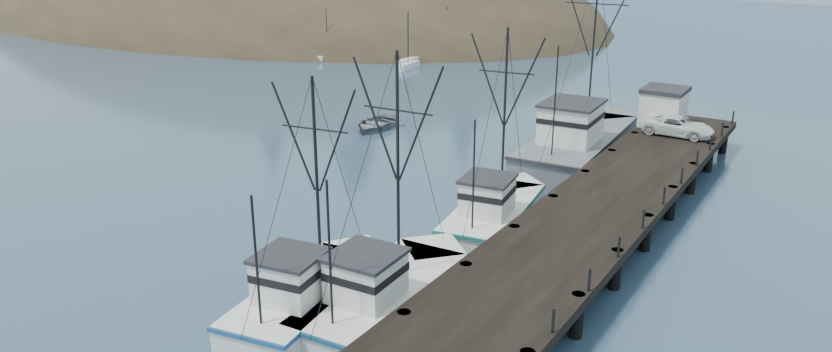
% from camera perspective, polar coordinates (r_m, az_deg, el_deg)
% --- Properties ---
extents(ground, '(400.00, 400.00, 0.00)m').
position_cam_1_polar(ground, '(36.28, -17.26, -8.60)').
color(ground, navy).
rests_on(ground, ground).
extents(pier, '(6.00, 44.00, 2.00)m').
position_cam_1_polar(pier, '(40.65, 13.87, -2.58)').
color(pier, black).
rests_on(pier, ground).
extents(headland, '(134.80, 78.00, 51.00)m').
position_cam_1_polar(headland, '(142.29, -13.25, 10.28)').
color(headland, '#382D1E').
rests_on(headland, ground).
extents(moored_sailboats, '(24.42, 13.22, 6.35)m').
position_cam_1_polar(moored_sailboats, '(94.38, -5.32, 9.36)').
color(moored_sailboats, white).
rests_on(moored_sailboats, ground).
extents(trawler_near, '(4.22, 11.54, 11.65)m').
position_cam_1_polar(trawler_near, '(33.17, -2.28, -8.81)').
color(trawler_near, white).
rests_on(trawler_near, ground).
extents(trawler_mid, '(4.91, 10.72, 10.63)m').
position_cam_1_polar(trawler_mid, '(33.38, -8.11, -8.81)').
color(trawler_mid, white).
rests_on(trawler_mid, ground).
extents(trawler_far, '(4.84, 11.05, 11.27)m').
position_cam_1_polar(trawler_far, '(42.00, 6.11, -2.66)').
color(trawler_far, white).
rests_on(trawler_far, ground).
extents(work_vessel, '(5.83, 17.10, 14.08)m').
position_cam_1_polar(work_vessel, '(54.61, 12.45, 2.64)').
color(work_vessel, slate).
rests_on(work_vessel, ground).
extents(pier_shed, '(3.00, 3.20, 2.80)m').
position_cam_1_polar(pier_shed, '(57.14, 18.50, 5.10)').
color(pier_shed, silver).
rests_on(pier_shed, pier).
extents(pickup_truck, '(4.85, 2.28, 1.34)m').
position_cam_1_polar(pickup_truck, '(54.93, 19.51, 3.64)').
color(pickup_truck, white).
rests_on(pickup_truck, pier).
extents(motorboat, '(4.35, 5.72, 1.11)m').
position_cam_1_polar(motorboat, '(61.32, -3.16, 3.69)').
color(motorboat, slate).
rests_on(motorboat, ground).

